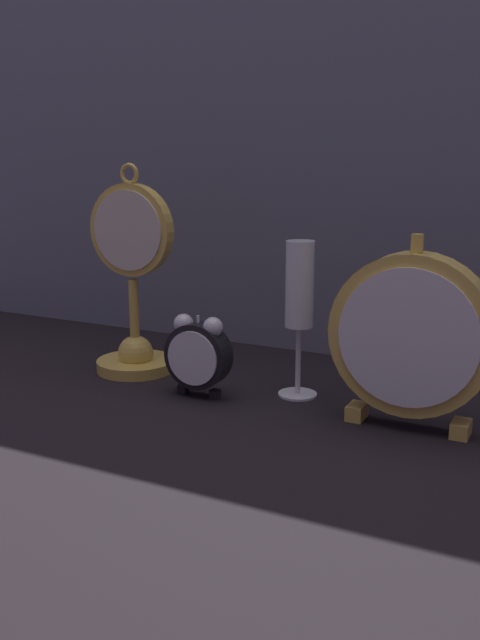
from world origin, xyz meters
TOP-DOWN VIEW (x-y plane):
  - ground_plane at (0.00, 0.00)m, footprint 4.00×4.00m
  - fabric_backdrop_drape at (0.00, 0.33)m, footprint 1.55×0.01m
  - pocket_watch_on_stand at (-0.19, 0.11)m, footprint 0.13×0.11m
  - alarm_clock_twin_bell at (-0.05, 0.06)m, footprint 0.09×0.03m
  - mantel_clock_silver at (0.22, 0.07)m, footprint 0.19×0.04m
  - champagne_flute at (0.07, 0.12)m, footprint 0.05×0.05m

SIDE VIEW (x-z plane):
  - ground_plane at x=0.00m, z-range 0.00..0.00m
  - alarm_clock_twin_bell at x=-0.05m, z-range 0.01..0.11m
  - mantel_clock_silver at x=0.22m, z-range 0.00..0.22m
  - pocket_watch_on_stand at x=-0.19m, z-range -0.04..0.26m
  - champagne_flute at x=0.07m, z-range 0.03..0.23m
  - fabric_backdrop_drape at x=0.00m, z-range 0.00..0.72m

